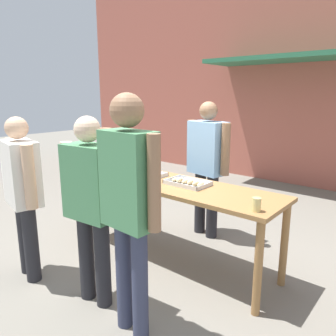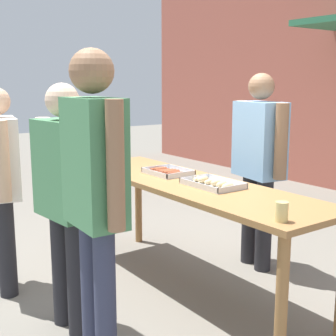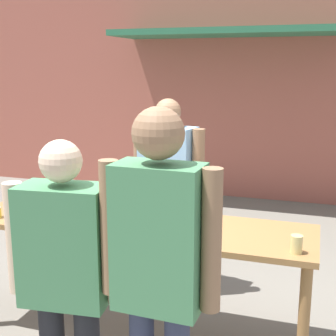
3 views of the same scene
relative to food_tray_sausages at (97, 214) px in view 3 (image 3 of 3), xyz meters
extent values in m
plane|color=slate|center=(0.34, -0.05, -0.89)|extent=(24.00, 24.00, 0.00)
cube|color=#A85647|center=(0.34, 3.95, 1.36)|extent=(12.00, 0.12, 4.50)
cube|color=#2D704C|center=(0.34, 3.40, 1.51)|extent=(3.20, 1.00, 0.08)
cube|color=olive|center=(0.34, -0.05, -0.03)|extent=(2.50, 0.69, 0.04)
cylinder|color=olive|center=(1.52, -0.33, -0.47)|extent=(0.07, 0.07, 0.84)
cylinder|color=olive|center=(-0.84, 0.24, -0.47)|extent=(0.07, 0.07, 0.84)
cylinder|color=olive|center=(1.52, 0.24, -0.47)|extent=(0.07, 0.07, 0.84)
cube|color=silver|center=(0.00, 0.00, -0.01)|extent=(0.37, 0.29, 0.01)
cube|color=silver|center=(0.00, -0.14, 0.01)|extent=(0.37, 0.01, 0.03)
cube|color=silver|center=(0.00, 0.14, 0.01)|extent=(0.37, 0.01, 0.03)
cube|color=silver|center=(-0.18, 0.00, 0.01)|extent=(0.01, 0.29, 0.03)
cube|color=silver|center=(0.18, 0.00, 0.01)|extent=(0.01, 0.29, 0.03)
cylinder|color=#A34C2D|center=(-0.15, -0.01, 0.01)|extent=(0.03, 0.14, 0.03)
cylinder|color=#A34C2D|center=(-0.11, 0.00, 0.01)|extent=(0.04, 0.11, 0.03)
cylinder|color=#A34C2D|center=(-0.07, 0.00, 0.01)|extent=(0.03, 0.13, 0.02)
cylinder|color=#A34C2D|center=(-0.03, 0.00, 0.01)|extent=(0.03, 0.14, 0.02)
cylinder|color=#A34C2D|center=(0.01, 0.00, 0.01)|extent=(0.03, 0.15, 0.03)
cylinder|color=#A34C2D|center=(0.04, 0.00, 0.01)|extent=(0.05, 0.15, 0.03)
cylinder|color=#A34C2D|center=(0.08, 0.00, 0.01)|extent=(0.04, 0.12, 0.03)
cylinder|color=#A34C2D|center=(0.12, 0.01, 0.00)|extent=(0.03, 0.12, 0.02)
cylinder|color=#A34C2D|center=(0.15, 0.00, 0.01)|extent=(0.04, 0.11, 0.02)
cube|color=silver|center=(0.57, 0.00, -0.01)|extent=(0.44, 0.29, 0.01)
cube|color=silver|center=(0.57, -0.14, 0.01)|extent=(0.44, 0.01, 0.03)
cube|color=silver|center=(0.57, 0.14, 0.01)|extent=(0.44, 0.01, 0.03)
cube|color=silver|center=(0.35, 0.00, 0.01)|extent=(0.01, 0.29, 0.03)
cube|color=silver|center=(0.78, 0.00, 0.01)|extent=(0.01, 0.29, 0.03)
ellipsoid|color=#D6B77F|center=(0.40, 0.00, 0.01)|extent=(0.07, 0.11, 0.04)
ellipsoid|color=#D6B77F|center=(0.47, -0.01, 0.02)|extent=(0.07, 0.11, 0.05)
ellipsoid|color=#D6B77F|center=(0.53, 0.00, 0.01)|extent=(0.05, 0.10, 0.04)
ellipsoid|color=#D6B77F|center=(0.60, 0.00, 0.02)|extent=(0.06, 0.10, 0.05)
ellipsoid|color=#D6B77F|center=(0.67, 0.00, 0.02)|extent=(0.07, 0.12, 0.05)
ellipsoid|color=#D6B77F|center=(0.73, -0.01, 0.02)|extent=(0.07, 0.13, 0.05)
cylinder|color=#DBC67A|center=(1.45, -0.28, 0.04)|extent=(0.07, 0.07, 0.11)
cylinder|color=#232328|center=(0.21, 0.76, -0.48)|extent=(0.14, 0.14, 0.82)
cylinder|color=#232328|center=(0.42, 0.72, -0.48)|extent=(0.14, 0.14, 0.82)
cube|color=#84B2DB|center=(0.32, 0.74, 0.25)|extent=(0.51, 0.34, 0.65)
sphere|color=#936B4C|center=(0.32, 0.74, 0.70)|extent=(0.22, 0.22, 0.22)
cylinder|color=#936B4C|center=(0.03, 0.79, 0.27)|extent=(0.11, 0.11, 0.61)
cylinder|color=#936B4C|center=(0.60, 0.69, 0.27)|extent=(0.11, 0.11, 0.61)
cube|color=#478456|center=(0.87, -1.11, 0.32)|extent=(0.41, 0.24, 0.69)
sphere|color=#936B4C|center=(0.87, -1.11, 0.80)|extent=(0.23, 0.23, 0.23)
cylinder|color=#936B4C|center=(1.12, -1.12, 0.33)|extent=(0.09, 0.09, 0.65)
cylinder|color=#936B4C|center=(0.63, -1.10, 0.33)|extent=(0.09, 0.09, 0.65)
cube|color=#478456|center=(0.35, -1.06, 0.20)|extent=(0.46, 0.29, 0.62)
sphere|color=beige|center=(0.35, -1.06, 0.63)|extent=(0.21, 0.21, 0.21)
cylinder|color=beige|center=(0.62, -1.03, 0.21)|extent=(0.10, 0.10, 0.59)
cylinder|color=beige|center=(0.09, -1.08, 0.21)|extent=(0.10, 0.10, 0.59)
camera|label=1|loc=(2.50, -2.63, 0.91)|focal=35.00mm
camera|label=2|loc=(3.09, -2.22, 0.74)|focal=50.00mm
camera|label=3|loc=(1.53, -3.00, 1.08)|focal=50.00mm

